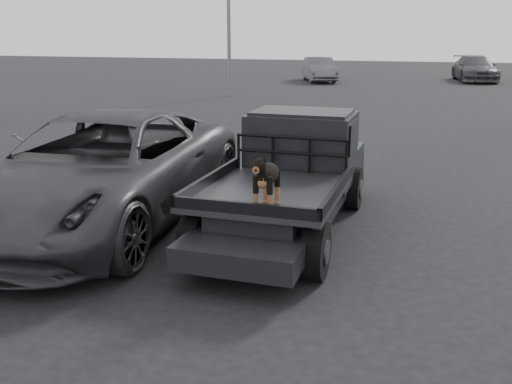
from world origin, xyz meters
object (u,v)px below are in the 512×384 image
(flatbed_ute, at_px, (287,203))
(dog, at_px, (267,179))
(distant_car_b, at_px, (475,69))
(distant_car_a, at_px, (319,69))
(parked_suv, at_px, (102,170))

(flatbed_ute, relative_size, dog, 7.30)
(flatbed_ute, height_order, distant_car_b, distant_car_b)
(flatbed_ute, xyz_separation_m, dog, (0.19, -1.77, 0.83))
(distant_car_a, height_order, distant_car_b, distant_car_b)
(dog, distance_m, distant_car_a, 30.88)
(parked_suv, distance_m, distant_car_b, 33.23)
(distant_car_b, bearing_deg, distant_car_a, -169.41)
(dog, relative_size, distant_car_b, 0.13)
(parked_suv, height_order, distant_car_b, parked_suv)
(parked_suv, bearing_deg, dog, -24.65)
(flatbed_ute, distance_m, parked_suv, 3.07)
(distant_car_b, bearing_deg, parked_suv, -110.91)
(flatbed_ute, xyz_separation_m, distant_car_a, (-5.39, 28.60, 0.31))
(dog, xyz_separation_m, parked_suv, (-3.19, 1.22, -0.39))
(flatbed_ute, bearing_deg, distant_car_a, 100.67)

